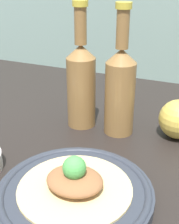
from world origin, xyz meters
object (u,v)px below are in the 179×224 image
object	(u,v)px
plated_food	(75,182)
apple	(179,119)
plate	(75,193)
cider_bottle_left	(81,82)
cider_bottle_right	(120,88)

from	to	relation	value
plated_food	apple	xyz separation A→B (cm)	(11.28, 26.15, 0.81)
plated_food	apple	distance (cm)	28.49
plate	cider_bottle_left	distance (cm)	26.93
plated_food	cider_bottle_right	size ratio (longest dim) A/B	0.66
plate	cider_bottle_left	bearing A→B (deg)	112.43
plated_food	cider_bottle_left	size ratio (longest dim) A/B	0.66
apple	cider_bottle_left	bearing A→B (deg)	-172.68
plate	cider_bottle_right	distance (cm)	25.14
plate	plated_food	size ratio (longest dim) A/B	1.38
plated_food	cider_bottle_left	distance (cm)	26.29
plated_food	cider_bottle_left	xyz separation A→B (cm)	(-9.68, 23.46, 6.87)
plate	apple	world-z (taller)	apple
plate	cider_bottle_right	xyz separation A→B (cm)	(-0.85, 23.46, 9.01)
plate	apple	bearing A→B (deg)	66.67
cider_bottle_left	apple	xyz separation A→B (cm)	(20.96, 2.69, -6.07)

